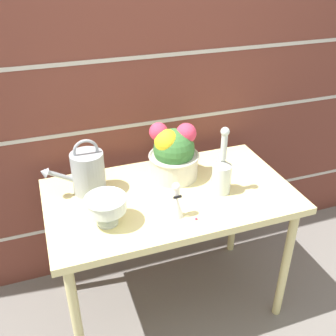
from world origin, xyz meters
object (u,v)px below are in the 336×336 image
flower_planter (173,153)px  figurine_vase (176,203)px  glass_decanter (222,172)px  crystal_pedestal_bowl (106,205)px  watering_can (87,172)px

flower_planter → figurine_vase: flower_planter is taller
flower_planter → glass_decanter: (0.17, -0.21, -0.03)m
crystal_pedestal_bowl → glass_decanter: 0.56m
watering_can → figurine_vase: 0.46m
watering_can → figurine_vase: size_ratio=1.74×
watering_can → crystal_pedestal_bowl: watering_can is taller
watering_can → glass_decanter: 0.63m
figurine_vase → glass_decanter: bearing=22.2°
glass_decanter → watering_can: bearing=160.3°
crystal_pedestal_bowl → watering_can: bearing=96.7°
figurine_vase → watering_can: bearing=135.1°
flower_planter → figurine_vase: (-0.10, -0.32, -0.06)m
flower_planter → figurine_vase: bearing=-108.1°
crystal_pedestal_bowl → glass_decanter: bearing=6.0°
glass_decanter → figurine_vase: glass_decanter is taller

